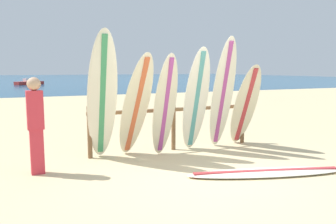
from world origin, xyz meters
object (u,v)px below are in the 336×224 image
Objects in this scene: surfboard_leaning_center_right at (223,94)px; surfboard_lying_on_sand at (267,172)px; surfboard_leaning_center at (196,100)px; small_boat_offshore at (29,82)px; surfboard_leaning_left at (136,106)px; surfboard_leaning_center_left at (165,105)px; beachgoer_standing at (36,121)px; surfboard_leaning_right at (245,106)px; surfboard_leaning_far_left at (102,97)px; surfboard_rack at (173,118)px.

surfboard_leaning_center_right is 0.88× the size of surfboard_lying_on_sand.
surfboard_leaning_center is 34.35m from small_boat_offshore.
surfboard_leaning_left is 0.58m from surfboard_leaning_center_left.
surfboard_leaning_left reaches higher than beachgoer_standing.
surfboard_leaning_center_left is 0.75m from surfboard_leaning_center.
surfboard_leaning_center_right reaches higher than surfboard_leaning_right.
surfboard_leaning_center_right is at bearing 3.69° from beachgoer_standing.
surfboard_leaning_right is (2.57, 0.02, -0.10)m from surfboard_leaning_left.
surfboard_leaning_center_right is at bearing -172.91° from surfboard_leaning_right.
surfboard_leaning_far_left is 1.12× the size of surfboard_leaning_center.
surfboard_leaning_right is (3.22, -0.01, -0.30)m from surfboard_leaning_far_left.
surfboard_rack is at bearing 168.21° from surfboard_leaning_right.
surfboard_rack is 1.79× the size of surfboard_leaning_left.
surfboard_leaning_far_left reaches higher than surfboard_leaning_right.
surfboard_leaning_center is at bearing 7.42° from surfboard_leaning_center_left.
surfboard_leaning_center_left is at bearing -8.18° from surfboard_leaning_left.
surfboard_leaning_far_left is at bearing 177.39° from surfboard_leaning_left.
surfboard_leaning_far_left is (-1.60, -0.33, 0.54)m from surfboard_rack.
beachgoer_standing reaches higher than surfboard_lying_on_sand.
surfboard_leaning_center_left is 2.31m from surfboard_lying_on_sand.
surfboard_leaning_far_left is 2.57m from surfboard_leaning_center_right.
surfboard_leaning_left is at bearing -179.37° from surfboard_leaning_center.
surfboard_leaning_far_left is at bearing 140.93° from surfboard_lying_on_sand.
surfboard_lying_on_sand is at bearing -23.85° from beachgoer_standing.
surfboard_lying_on_sand is at bearing -58.20° from surfboard_leaning_center_left.
small_boat_offshore is at bearing 93.16° from surfboard_leaning_center_left.
surfboard_leaning_right reaches higher than surfboard_lying_on_sand.
surfboard_rack is 1.08m from surfboard_leaning_left.
beachgoer_standing is (-1.18, -0.33, -0.34)m from surfboard_leaning_far_left.
surfboard_leaning_center_right reaches higher than surfboard_leaning_center_left.
surfboard_leaning_center_left is at bearing -177.09° from surfboard_leaning_right.
surfboard_rack is at bearing 11.49° from surfboard_leaning_far_left.
surfboard_leaning_center_right is at bearing -1.87° from surfboard_leaning_left.
beachgoer_standing is at bearing -175.80° from surfboard_leaning_right.
surfboard_leaning_far_left reaches higher than surfboard_leaning_center_left.
surfboard_lying_on_sand is at bearing -115.65° from surfboard_leaning_right.
surfboard_leaning_center is at bearing 5.78° from beachgoer_standing.
surfboard_leaning_right is 2.26m from surfboard_lying_on_sand.
surfboard_lying_on_sand is at bearing -97.80° from surfboard_leaning_center_right.
small_boat_offshore is at bearing 91.13° from surfboard_leaning_far_left.
surfboard_leaning_left is at bearing -159.62° from surfboard_rack.
surfboard_leaning_left is 0.86× the size of surfboard_leaning_center_right.
surfboard_rack is 1.72m from surfboard_leaning_far_left.
surfboard_leaning_far_left is at bearing 15.74° from beachgoer_standing.
surfboard_leaning_left is (-0.96, -0.36, 0.34)m from surfboard_rack.
surfboard_leaning_far_left is 1.19× the size of surfboard_leaning_left.
surfboard_leaning_far_left is 1.24m from surfboard_leaning_center_left.
surfboard_leaning_left is at bearing -87.79° from small_boat_offshore.
surfboard_lying_on_sand is 0.88× the size of small_boat_offshore.
small_boat_offshore reaches higher than surfboard_lying_on_sand.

